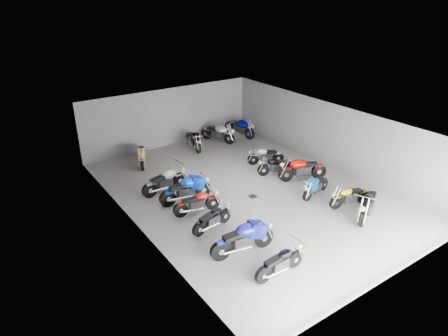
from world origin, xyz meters
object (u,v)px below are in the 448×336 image
Objects in this scene: motorcycle_left_f at (165,181)px; motorcycle_back_e at (218,133)px; motorcycle_left_b at (244,239)px; motorcycle_left_d at (197,202)px; motorcycle_left_e at (186,190)px; motorcycle_back_f at (240,127)px; drain_grate at (253,196)px; motorcycle_right_d at (302,169)px; motorcycle_right_c at (316,186)px; motorcycle_left_a at (280,262)px; motorcycle_back_d at (194,140)px; motorcycle_back_b at (142,155)px; motorcycle_right_f at (265,156)px; motorcycle_right_a at (368,205)px; motorcycle_right_b at (349,196)px; motorcycle_right_e at (276,166)px; motorcycle_left_c at (213,218)px.

motorcycle_left_f is 6.52m from motorcycle_back_e.
motorcycle_left_b is 3.11m from motorcycle_left_d.
motorcycle_left_e and motorcycle_back_f have the same top height.
motorcycle_right_d reaches higher than drain_grate.
motorcycle_left_e is 5.50m from motorcycle_right_c.
motorcycle_back_f is (4.01, 6.33, 0.55)m from drain_grate.
motorcycle_left_a is 1.56m from motorcycle_left_b.
motorcycle_back_d is at bearing -1.58° from motorcycle_right_c.
motorcycle_back_b is at bearing -175.18° from motorcycle_left_e.
motorcycle_right_c is 1.55m from motorcycle_right_d.
motorcycle_left_a reaches higher than drain_grate.
motorcycle_back_e is (2.44, 6.31, 0.53)m from drain_grate.
motorcycle_left_f is at bearing -160.11° from motorcycle_left_e.
motorcycle_back_e is at bearing 27.51° from motorcycle_right_f.
motorcycle_right_f is (2.64, 2.35, 0.44)m from drain_grate.
motorcycle_right_c is (-0.36, 2.37, -0.10)m from motorcycle_right_a.
motorcycle_left_e is 1.23× the size of motorcycle_right_b.
motorcycle_left_e is 1.08× the size of motorcycle_right_a.
motorcycle_left_d is at bearing 71.11° from motorcycle_back_d.
motorcycle_right_d is 1.27m from motorcycle_right_e.
motorcycle_right_c is (4.79, -2.69, -0.10)m from motorcycle_left_e.
motorcycle_left_f is 1.03× the size of motorcycle_right_a.
motorcycle_back_d is at bearing 159.56° from motorcycle_left_d.
motorcycle_right_d is at bearing 96.90° from motorcycle_left_d.
motorcycle_right_a is 3.81m from motorcycle_right_d.
motorcycle_left_f reaches higher than motorcycle_back_b.
motorcycle_right_e is at bearing 157.73° from motorcycle_back_b.
motorcycle_left_c is 6.91m from motorcycle_back_b.
motorcycle_back_b is at bearing -6.23° from motorcycle_back_f.
drain_grate is 6.23m from motorcycle_back_d.
motorcycle_left_c is at bearing -170.65° from motorcycle_left_b.
motorcycle_right_a is (5.38, -2.71, 0.10)m from motorcycle_left_c.
motorcycle_left_c is 0.91× the size of motorcycle_back_b.
motorcycle_right_f is at bearing -18.67° from motorcycle_right_c.
motorcycle_right_c is 7.76m from motorcycle_back_d.
motorcycle_left_f is at bearing -177.09° from motorcycle_left_a.
motorcycle_right_e is at bearing 109.57° from motorcycle_left_d.
motorcycle_right_e is (5.13, -1.40, -0.08)m from motorcycle_left_f.
motorcycle_left_f is at bearing -165.39° from motorcycle_left_d.
motorcycle_back_b is (-4.77, 4.70, 0.06)m from motorcycle_right_e.
motorcycle_left_b is 6.41m from motorcycle_right_e.
motorcycle_right_d reaches higher than motorcycle_left_f.
motorcycle_right_b reaches higher than motorcycle_right_c.
motorcycle_back_d is (3.50, 7.26, 0.06)m from motorcycle_left_c.
motorcycle_left_e is at bearing -174.70° from motorcycle_left_b.
motorcycle_right_e is (4.91, 0.91, -0.02)m from motorcycle_left_d.
motorcycle_back_e is at bearing 68.88° from drain_grate.
motorcycle_left_d is 1.06× the size of motorcycle_right_c.
motorcycle_back_e is at bearing 19.61° from motorcycle_right_e.
motorcycle_right_f is (5.51, -0.16, -0.08)m from motorcycle_left_f.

